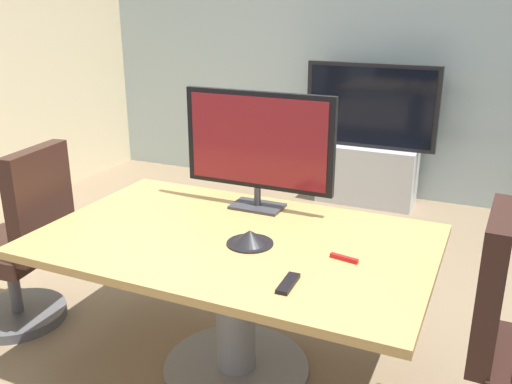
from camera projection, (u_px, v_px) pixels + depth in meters
name	position (u px, v px, depth m)	size (l,w,h in m)	color
ground_plane	(229.00, 348.00, 3.11)	(7.02, 7.02, 0.00)	#7A664C
wall_back_glass_partition	(372.00, 49.00, 5.24)	(5.79, 0.10, 2.80)	#9EB2B7
conference_table	(235.00, 273.00, 2.74)	(1.88, 1.18, 0.76)	#B2894C
office_chair_left	(22.00, 253.00, 3.21)	(0.62, 0.60, 1.09)	#4C4C51
tv_monitor	(258.00, 144.00, 2.95)	(0.84, 0.18, 0.64)	#333338
wall_display_unit	(368.00, 158.00, 5.20)	(1.20, 0.36, 1.31)	#B7BABC
conference_phone	(250.00, 238.00, 2.59)	(0.22, 0.22, 0.07)	black
remote_control	(288.00, 283.00, 2.22)	(0.05, 0.17, 0.02)	black
whiteboard_marker	(344.00, 258.00, 2.44)	(0.13, 0.02, 0.02)	red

